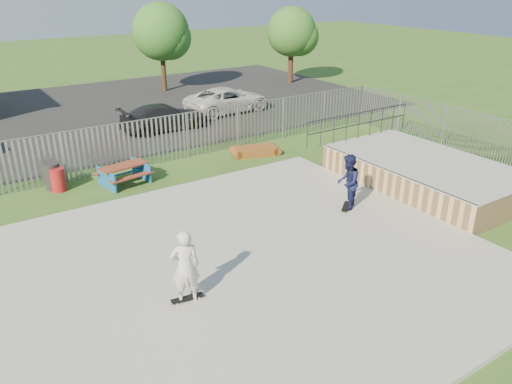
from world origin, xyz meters
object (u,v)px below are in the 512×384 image
picnic_table (124,174)px  skater_navy (348,182)px  car_dark (164,117)px  tree_right (291,32)px  trash_bin_grey (53,176)px  car_white (228,100)px  trash_bin_red (58,180)px  skater_white (185,267)px  funbox (255,151)px  tree_mid (161,32)px

picnic_table → skater_navy: bearing=-60.4°
car_dark → tree_right: size_ratio=0.84×
car_dark → skater_navy: skater_navy is taller
trash_bin_grey → car_white: (11.34, 6.31, 0.23)m
trash_bin_red → skater_white: bearing=-84.8°
picnic_table → funbox: size_ratio=0.99×
tree_mid → skater_white: (-9.72, -23.17, -2.85)m
skater_navy → picnic_table: bearing=-90.0°
car_dark → tree_mid: (3.96, 8.90, 3.27)m
tree_right → skater_white: tree_right is taller
car_white → tree_mid: size_ratio=0.87×
funbox → trash_bin_red: (-8.35, 0.62, 0.26)m
funbox → trash_bin_grey: bearing=-170.0°
trash_bin_grey → tree_mid: tree_mid is taller
picnic_table → trash_bin_red: (-2.29, 0.65, 0.06)m
picnic_table → trash_bin_grey: trash_bin_grey is taller
tree_mid → tree_right: (9.02, -2.53, -0.29)m
trash_bin_red → skater_white: 9.08m
trash_bin_grey → skater_navy: bearing=-44.5°
trash_bin_red → tree_mid: tree_mid is taller
car_dark → trash_bin_red: bearing=129.5°
picnic_table → tree_mid: 17.32m
trash_bin_grey → tree_right: bearing=29.8°
funbox → car_dark: car_dark is taller
tree_mid → tree_right: bearing=-15.7°
skater_navy → skater_white: 7.02m
funbox → picnic_table: bearing=-163.4°
car_dark → tree_mid: 10.27m
tree_right → funbox: bearing=-132.5°
funbox → car_white: (2.88, 7.27, 0.55)m
picnic_table → skater_white: (-1.47, -8.37, 0.72)m
car_dark → skater_white: skater_white is taller
trash_bin_grey → tree_right: tree_right is taller
funbox → car_white: 7.84m
car_white → tree_right: size_ratio=0.94×
trash_bin_red → car_white: car_white is taller
picnic_table → tree_right: 21.44m
trash_bin_red → skater_navy: bearing=-43.6°
skater_white → picnic_table: bearing=-82.4°
funbox → car_white: car_white is taller
funbox → tree_mid: bearing=98.0°
trash_bin_red → tree_mid: bearing=53.3°
car_white → trash_bin_grey: bearing=115.0°
funbox → car_dark: bearing=123.1°
skater_navy → tree_right: bearing=-161.1°
tree_mid → skater_white: size_ratio=3.09×
funbox → skater_navy: (-0.72, -6.65, 0.92)m
picnic_table → car_white: bearing=29.9°
car_white → skater_navy: (-3.60, -13.92, 0.37)m
tree_right → skater_navy: 22.50m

